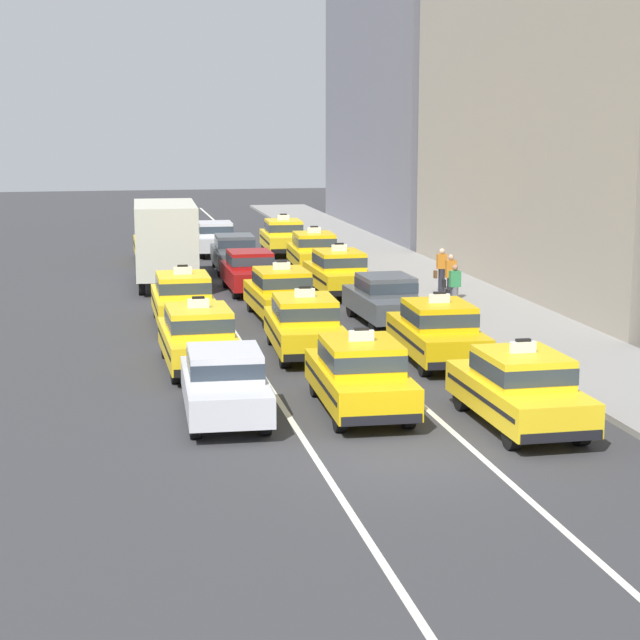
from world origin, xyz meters
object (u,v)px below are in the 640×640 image
object	(u,v)px
sedan_center_fifth	(235,252)
taxi_right_second	(438,331)
sedan_right_third	(385,298)
taxi_center_third	(281,293)
taxi_right_nearest	(520,387)
taxi_right_fourth	(339,272)
taxi_center_second	(304,324)
taxi_left_second	(199,336)
taxi_right_sixth	(283,236)
taxi_center_nearest	(360,374)
taxi_right_fifth	(314,251)
sedan_left_nearest	(225,382)
pedestrian_near_crosswalk	(450,277)
pedestrian_by_storefront	(454,289)
box_truck_left_fourth	(165,240)
sedan_center_sixth	(215,237)
sedan_center_fourth	(250,270)
taxi_left_fifth	(155,243)
pedestrian_trailing	(441,270)
taxi_left_third	(183,298)

from	to	relation	value
sedan_center_fifth	taxi_right_second	xyz separation A→B (m)	(3.22, -18.72, 0.03)
taxi_right_second	sedan_right_third	distance (m)	5.78
taxi_center_third	taxi_right_nearest	xyz separation A→B (m)	(2.93, -13.64, 0.00)
sedan_center_fifth	taxi_right_fourth	xyz separation A→B (m)	(3.02, -7.01, 0.03)
taxi_center_second	taxi_left_second	bearing A→B (deg)	-159.32
taxi_right_sixth	sedan_right_third	bearing A→B (deg)	-89.24
taxi_center_nearest	taxi_right_sixth	distance (m)	28.92
sedan_center_fifth	taxi_right_fifth	world-z (taller)	taxi_right_fifth
taxi_center_nearest	taxi_right_sixth	xyz separation A→B (m)	(3.02, 28.76, 0.00)
sedan_left_nearest	taxi_center_nearest	world-z (taller)	taxi_center_nearest
taxi_center_third	pedestrian_near_crosswalk	xyz separation A→B (m)	(6.31, 1.65, 0.09)
taxi_right_nearest	taxi_right_fifth	bearing A→B (deg)	89.37
taxi_right_nearest	sedan_center_fifth	bearing A→B (deg)	96.94
pedestrian_by_storefront	sedan_center_fifth	bearing A→B (deg)	115.05
box_truck_left_fourth	taxi_right_nearest	distance (m)	22.76
taxi_right_second	taxi_center_nearest	bearing A→B (deg)	-125.35
sedan_center_sixth	taxi_right_sixth	size ratio (longest dim) A/B	0.94
taxi_center_nearest	sedan_center_fourth	xyz separation A→B (m)	(-0.13, 17.52, -0.03)
sedan_center_fourth	sedan_center_fifth	xyz separation A→B (m)	(0.13, 5.73, 0.00)
taxi_left_fifth	taxi_right_second	distance (m)	23.50
pedestrian_by_storefront	taxi_left_second	bearing A→B (deg)	-146.64
pedestrian_near_crosswalk	pedestrian_by_storefront	size ratio (longest dim) A/B	1.01
taxi_center_nearest	sedan_center_sixth	bearing A→B (deg)	90.41
taxi_left_second	sedan_center_fifth	distance (m)	18.51
sedan_center_fourth	taxi_right_fourth	world-z (taller)	taxi_right_fourth
taxi_left_fifth	sedan_left_nearest	bearing A→B (deg)	-89.74
taxi_left_fifth	sedan_center_fifth	world-z (taller)	taxi_left_fifth
taxi_center_second	taxi_right_nearest	size ratio (longest dim) A/B	1.01
box_truck_left_fourth	taxi_right_fifth	world-z (taller)	box_truck_left_fourth
pedestrian_trailing	taxi_left_third	bearing A→B (deg)	-156.95
taxi_right_second	sedan_center_sixth	bearing A→B (deg)	97.92
sedan_right_third	taxi_right_fourth	world-z (taller)	taxi_right_fourth
pedestrian_trailing	pedestrian_by_storefront	bearing A→B (deg)	-102.21
taxi_left_second	sedan_center_fourth	xyz separation A→B (m)	(3.05, 12.50, -0.03)
taxi_right_fifth	box_truck_left_fourth	bearing A→B (deg)	-157.79
taxi_left_third	pedestrian_near_crosswalk	size ratio (longest dim) A/B	2.78
sedan_center_sixth	taxi_right_fourth	world-z (taller)	taxi_right_fourth
sedan_center_fourth	taxi_right_nearest	bearing A→B (deg)	-80.67
taxi_left_second	taxi_left_fifth	xyz separation A→B (m)	(-0.00, 22.14, 0.00)
sedan_right_third	taxi_right_fourth	xyz separation A→B (m)	(-0.24, 5.93, 0.03)
sedan_right_third	pedestrian_near_crosswalk	world-z (taller)	pedestrian_near_crosswalk
pedestrian_by_storefront	sedan_right_third	bearing A→B (deg)	-166.71
taxi_left_third	taxi_right_second	distance (m)	9.26
taxi_center_second	pedestrian_near_crosswalk	distance (m)	9.78
taxi_left_third	taxi_right_sixth	distance (m)	18.50
box_truck_left_fourth	taxi_right_second	size ratio (longest dim) A/B	1.52
taxi_center_third	pedestrian_near_crosswalk	size ratio (longest dim) A/B	2.81
taxi_left_second	pedestrian_near_crosswalk	world-z (taller)	taxi_left_second
taxi_center_nearest	taxi_right_nearest	distance (m)	3.59
pedestrian_near_crosswalk	taxi_center_nearest	bearing A→B (deg)	-115.63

